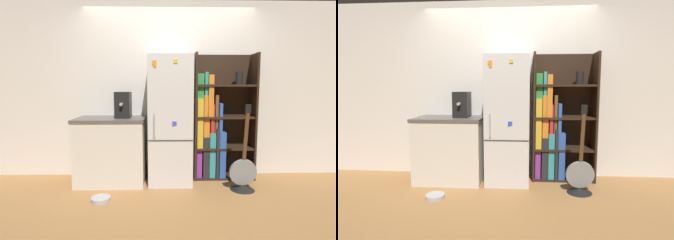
{
  "view_description": "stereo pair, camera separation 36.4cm",
  "coord_description": "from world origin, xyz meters",
  "views": [
    {
      "loc": [
        -0.11,
        -3.51,
        1.33
      ],
      "look_at": [
        -0.03,
        0.15,
        0.88
      ],
      "focal_mm": 28.0,
      "sensor_mm": 36.0,
      "label": 1
    },
    {
      "loc": [
        0.25,
        -3.5,
        1.33
      ],
      "look_at": [
        -0.03,
        0.15,
        0.88
      ],
      "focal_mm": 28.0,
      "sensor_mm": 36.0,
      "label": 2
    }
  ],
  "objects": [
    {
      "name": "kitchen_counter",
      "position": [
        -0.83,
        0.13,
        0.46
      ],
      "size": [
        0.95,
        0.66,
        0.92
      ],
      "color": "silver",
      "rests_on": "ground_plane"
    },
    {
      "name": "pet_bowl",
      "position": [
        -0.84,
        -0.53,
        0.03
      ],
      "size": [
        0.23,
        0.23,
        0.05
      ],
      "color": "#B7B7BC",
      "rests_on": "ground_plane"
    },
    {
      "name": "ground_plane",
      "position": [
        0.0,
        0.0,
        0.0
      ],
      "size": [
        16.0,
        16.0,
        0.0
      ],
      "primitive_type": "plane",
      "color": "#A87542"
    },
    {
      "name": "refrigerator",
      "position": [
        -0.0,
        0.14,
        0.88
      ],
      "size": [
        0.6,
        0.64,
        1.77
      ],
      "color": "silver",
      "rests_on": "ground_plane"
    },
    {
      "name": "guitar",
      "position": [
        0.94,
        -0.23,
        0.17
      ],
      "size": [
        0.36,
        0.32,
        1.13
      ],
      "color": "black",
      "rests_on": "ground_plane"
    },
    {
      "name": "wall_back",
      "position": [
        0.0,
        0.47,
        1.3
      ],
      "size": [
        8.0,
        0.05,
        2.6
      ],
      "color": "white",
      "rests_on": "ground_plane"
    },
    {
      "name": "espresso_machine",
      "position": [
        -0.65,
        0.15,
        1.1
      ],
      "size": [
        0.2,
        0.38,
        0.36
      ],
      "color": "black",
      "rests_on": "kitchen_counter"
    },
    {
      "name": "bookshelf",
      "position": [
        0.67,
        0.3,
        0.77
      ],
      "size": [
        0.89,
        0.35,
        1.82
      ],
      "color": "black",
      "rests_on": "ground_plane"
    }
  ]
}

